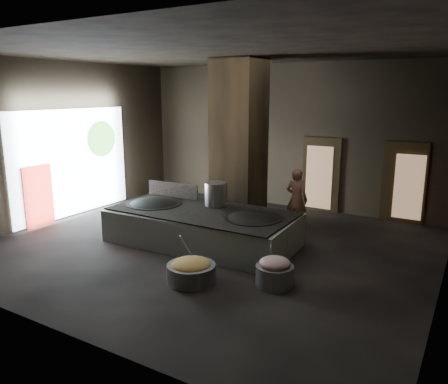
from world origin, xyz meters
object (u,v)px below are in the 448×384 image
Objects in this scene: wok_left at (154,206)px; meat_basin at (274,275)px; wok_right at (253,221)px; cook at (297,200)px; hearth_platform at (202,228)px; veg_basin at (191,273)px; stock_pot at (216,194)px.

wok_left reaches higher than meat_basin.
cook is at bearing 84.27° from wok_right.
hearth_platform is 2.84m from meat_basin.
veg_basin is at bearing -64.34° from hearth_platform.
wok_left is 3.21m from veg_basin.
hearth_platform is at bearing 117.84° from veg_basin.
hearth_platform is 1.49m from wok_left.
wok_left is at bearing -177.95° from wok_right.
veg_basin is at bearing -68.51° from stock_pot.
cook is 2.29× the size of meat_basin.
veg_basin is (-0.30, -2.03, -0.57)m from wok_right.
cook reaches higher than hearth_platform.
cook reaches higher than meat_basin.
stock_pot is at bearing 158.96° from wok_right.
wok_left is (-1.45, -0.05, 0.36)m from hearth_platform.
wok_left reaches higher than wok_right.
wok_right is 1.83× the size of meat_basin.
wok_left is at bearing 142.27° from veg_basin.
veg_basin is (1.05, -1.98, -0.22)m from hearth_platform.
wok_right is 2.16m from cook.
stock_pot is at bearing 143.04° from meat_basin.
stock_pot is at bearing 82.63° from hearth_platform.
hearth_platform is 7.67× the size of stock_pot.
cook reaches higher than veg_basin.
cook reaches higher than stock_pot.
veg_basin is (-0.52, -4.18, -0.65)m from cook.
wok_left is 1.07× the size of wok_right.
wok_right is at bearing 85.02° from cook.
wok_left is 1.96× the size of meat_basin.
stock_pot is 2.26m from cook.
wok_right reaches higher than veg_basin.
meat_basin is at bearing -49.28° from wok_right.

